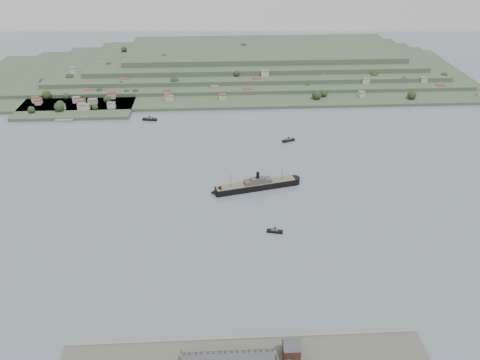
{
  "coord_description": "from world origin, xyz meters",
  "views": [
    {
      "loc": [
        -12.69,
        -349.45,
        235.73
      ],
      "look_at": [
        6.98,
        30.0,
        10.51
      ],
      "focal_mm": 35.0,
      "sensor_mm": 36.0,
      "label": 1
    }
  ],
  "objects_px": {
    "gabled_building": "(291,349)",
    "terrace_row": "(229,359)",
    "tugboat": "(275,231)",
    "steamship": "(254,186)"
  },
  "relations": [
    {
      "from": "steamship",
      "to": "tugboat",
      "type": "xyz_separation_m",
      "value": [
        12.23,
        -69.04,
        -2.5
      ]
    },
    {
      "from": "terrace_row",
      "to": "tugboat",
      "type": "distance_m",
      "value": 135.75
    },
    {
      "from": "terrace_row",
      "to": "tugboat",
      "type": "xyz_separation_m",
      "value": [
        42.36,
        128.86,
        -5.37
      ]
    },
    {
      "from": "terrace_row",
      "to": "tugboat",
      "type": "relative_size",
      "value": 4.02
    },
    {
      "from": "tugboat",
      "to": "gabled_building",
      "type": "bearing_deg",
      "value": -92.23
    },
    {
      "from": "gabled_building",
      "to": "terrace_row",
      "type": "bearing_deg",
      "value": -173.88
    },
    {
      "from": "steamship",
      "to": "gabled_building",
      "type": "bearing_deg",
      "value": -87.82
    },
    {
      "from": "terrace_row",
      "to": "steamship",
      "type": "xyz_separation_m",
      "value": [
        30.13,
        197.9,
        -2.87
      ]
    },
    {
      "from": "steamship",
      "to": "tugboat",
      "type": "bearing_deg",
      "value": -79.95
    },
    {
      "from": "steamship",
      "to": "tugboat",
      "type": "height_order",
      "value": "steamship"
    }
  ]
}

